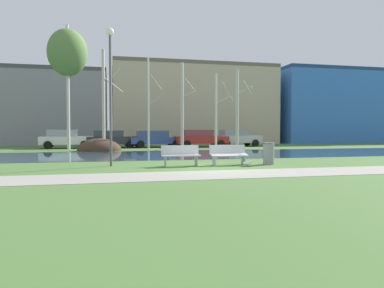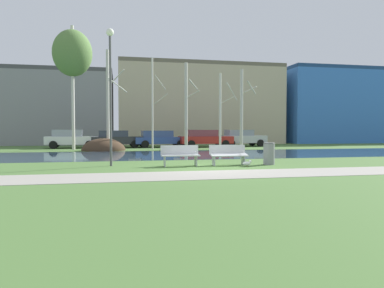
{
  "view_description": "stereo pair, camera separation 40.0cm",
  "coord_description": "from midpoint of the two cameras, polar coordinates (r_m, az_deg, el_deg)",
  "views": [
    {
      "loc": [
        -3.91,
        -13.79,
        1.51
      ],
      "look_at": [
        -0.39,
        1.45,
        0.89
      ],
      "focal_mm": 33.31,
      "sensor_mm": 36.0,
      "label": 1
    },
    {
      "loc": [
        -3.52,
        -13.88,
        1.51
      ],
      "look_at": [
        -0.39,
        1.45,
        0.89
      ],
      "focal_mm": 33.31,
      "sensor_mm": 36.0,
      "label": 2
    }
  ],
  "objects": [
    {
      "name": "parked_sedan_second_dark",
      "position": [
        31.09,
        -13.15,
        0.85
      ],
      "size": [
        4.39,
        2.2,
        1.46
      ],
      "color": "#282B30",
      "rests_on": "ground"
    },
    {
      "name": "trash_bin",
      "position": [
        15.9,
        11.47,
        -1.44
      ],
      "size": [
        0.51,
        0.51,
        0.96
      ],
      "color": "gray",
      "rests_on": "ground"
    },
    {
      "name": "parked_hatch_third_blue",
      "position": [
        31.2,
        -6.27,
        0.88
      ],
      "size": [
        4.74,
        2.32,
        1.45
      ],
      "color": "#2D4793",
      "rests_on": "ground"
    },
    {
      "name": "parked_wagon_fourth_red",
      "position": [
        31.27,
        0.91,
        0.96
      ],
      "size": [
        4.74,
        2.21,
        1.52
      ],
      "color": "maroon",
      "rests_on": "ground"
    },
    {
      "name": "birch_far_left",
      "position": [
        29.2,
        -19.7,
        13.55
      ],
      "size": [
        2.93,
        2.93,
        9.41
      ],
      "color": "beige",
      "rests_on": "ground"
    },
    {
      "name": "building_grey_warehouse",
      "position": [
        40.63,
        -21.8,
        5.39
      ],
      "size": [
        11.32,
        7.69,
        7.68
      ],
      "color": "gray",
      "rests_on": "ground"
    },
    {
      "name": "parked_suv_fifth_silver",
      "position": [
        33.03,
        6.79,
        1.01
      ],
      "size": [
        4.34,
        2.14,
        1.52
      ],
      "color": "#B2B5BC",
      "rests_on": "ground"
    },
    {
      "name": "birch_right",
      "position": [
        29.22,
        6.92,
        5.77
      ],
      "size": [
        1.36,
        2.43,
        6.4
      ],
      "color": "#BCB7A8",
      "rests_on": "ground"
    },
    {
      "name": "seagull",
      "position": [
        14.93,
        8.11,
        -3.06
      ],
      "size": [
        0.43,
        0.16,
        0.26
      ],
      "color": "white",
      "rests_on": "ground"
    },
    {
      "name": "river_band",
      "position": [
        21.87,
        -3.19,
        -1.69
      ],
      "size": [
        80.0,
        8.01,
        0.01
      ],
      "primitive_type": "cube",
      "color": "#2D475B",
      "rests_on": "ground"
    },
    {
      "name": "streetlamp",
      "position": [
        15.39,
        -13.68,
        10.67
      ],
      "size": [
        0.32,
        0.32,
        5.72
      ],
      "color": "#4C4C51",
      "rests_on": "ground"
    },
    {
      "name": "soil_mound",
      "position": [
        26.73,
        -15.01,
        -1.05
      ],
      "size": [
        3.16,
        2.48,
        1.8
      ],
      "primitive_type": "ellipsoid",
      "color": "#423021",
      "rests_on": "ground"
    },
    {
      "name": "paved_path_strip",
      "position": [
        12.2,
        4.85,
        -4.84
      ],
      "size": [
        60.0,
        2.31,
        0.01
      ],
      "primitive_type": "cube",
      "color": "gray",
      "rests_on": "ground"
    },
    {
      "name": "birch_center_right",
      "position": [
        29.03,
        3.57,
        5.47
      ],
      "size": [
        1.49,
        2.59,
        6.09
      ],
      "color": "beige",
      "rests_on": "ground"
    },
    {
      "name": "birch_center",
      "position": [
        27.81,
        -1.96,
        6.21
      ],
      "size": [
        1.17,
        1.94,
        6.72
      ],
      "color": "#BCB7A8",
      "rests_on": "ground"
    },
    {
      "name": "bench_left",
      "position": [
        14.84,
        -2.6,
        -1.76
      ],
      "size": [
        1.61,
        0.59,
        0.87
      ],
      "color": "#B2B5B7",
      "rests_on": "ground"
    },
    {
      "name": "bench_right",
      "position": [
        15.35,
        5.11,
        -1.63
      ],
      "size": [
        1.61,
        0.59,
        0.87
      ],
      "color": "#B2B5B7",
      "rests_on": "ground"
    },
    {
      "name": "ground_plane",
      "position": [
        24.17,
        -4.13,
        -1.32
      ],
      "size": [
        120.0,
        120.0,
        0.0
      ],
      "primitive_type": "plane",
      "color": "#476B33"
    },
    {
      "name": "building_blue_store",
      "position": [
        47.17,
        19.78,
        5.59
      ],
      "size": [
        12.93,
        8.76,
        8.71
      ],
      "color": "#3870C6",
      "rests_on": "ground"
    },
    {
      "name": "building_beige_block",
      "position": [
        41.81,
        -0.47,
        6.18
      ],
      "size": [
        17.85,
        9.77,
        8.72
      ],
      "color": "#BCAD8E",
      "rests_on": "ground"
    },
    {
      "name": "birch_left",
      "position": [
        27.6,
        -14.31,
        7.04
      ],
      "size": [
        1.55,
        2.66,
        7.51
      ],
      "color": "beige",
      "rests_on": "ground"
    },
    {
      "name": "parked_van_nearest_white",
      "position": [
        31.12,
        -19.95,
        0.82
      ],
      "size": [
        4.28,
        2.15,
        1.53
      ],
      "color": "silver",
      "rests_on": "ground"
    },
    {
      "name": "birch_center_left",
      "position": [
        27.86,
        -7.35,
        6.55
      ],
      "size": [
        1.25,
        2.19,
        7.09
      ],
      "color": "beige",
      "rests_on": "ground"
    }
  ]
}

